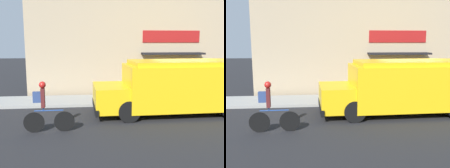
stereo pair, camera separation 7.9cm
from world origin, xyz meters
TOP-DOWN VIEW (x-y plane):
  - ground_plane at (0.00, 0.00)m, footprint 70.00×70.00m
  - sidewalk at (0.00, 1.10)m, footprint 28.00×2.21m
  - storefront at (0.01, 2.60)m, footprint 15.22×0.96m
  - school_bus at (-0.50, -1.40)m, footprint 6.66×2.83m
  - cyclist at (-5.79, -3.23)m, footprint 1.70×0.23m

SIDE VIEW (x-z plane):
  - ground_plane at x=0.00m, z-range 0.00..0.00m
  - sidewalk at x=0.00m, z-range 0.00..0.12m
  - cyclist at x=-5.79m, z-range -0.03..1.71m
  - school_bus at x=-0.50m, z-range 0.06..2.30m
  - storefront at x=0.01m, z-range 0.00..5.28m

